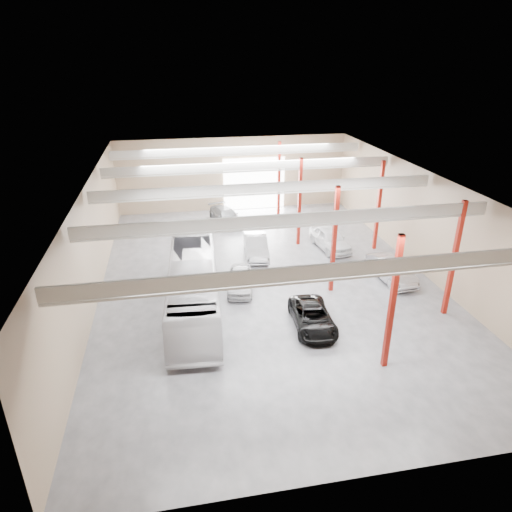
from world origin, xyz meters
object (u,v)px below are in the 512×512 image
object	(u,v)px
coach_bus	(193,287)
car_right_far	(330,239)
car_row_a	(240,280)
car_row_c	(226,216)
black_sedan	(312,317)
car_right_near	(391,270)
car_row_b	(256,246)

from	to	relation	value
coach_bus	car_right_far	distance (m)	13.62
car_row_a	car_row_c	xyz separation A→B (m)	(0.72, 12.82, 0.00)
coach_bus	black_sedan	size ratio (longest dim) A/B	2.57
black_sedan	car_right_near	xyz separation A→B (m)	(6.99, 4.67, 0.11)
car_row_a	car_row_b	bearing A→B (deg)	79.29
coach_bus	car_row_c	world-z (taller)	coach_bus
black_sedan	car_right_far	bearing A→B (deg)	70.03
car_right_far	black_sedan	bearing A→B (deg)	-119.69
black_sedan	car_right_near	size ratio (longest dim) A/B	1.01
black_sedan	car_row_a	xyz separation A→B (m)	(-3.31, 5.20, 0.04)
car_row_a	car_right_far	world-z (taller)	car_right_far
black_sedan	car_row_a	world-z (taller)	car_row_a
coach_bus	car_right_near	distance (m)	13.56
car_row_b	car_right_near	bearing A→B (deg)	-29.18
coach_bus	car_right_near	bearing A→B (deg)	10.97
coach_bus	car_row_b	bearing A→B (deg)	59.05
car_row_b	car_right_near	world-z (taller)	car_row_b
car_row_a	car_right_near	bearing A→B (deg)	7.55
coach_bus	car_row_a	xyz separation A→B (m)	(3.12, 2.29, -0.97)
black_sedan	coach_bus	bearing A→B (deg)	159.44
coach_bus	black_sedan	xyz separation A→B (m)	(6.43, -2.91, -1.01)
car_row_a	car_row_c	world-z (taller)	car_row_c
coach_bus	car_row_b	xyz separation A→B (m)	(5.14, 7.49, -0.87)
car_row_c	car_row_b	bearing A→B (deg)	-96.66
car_row_c	car_right_near	bearing A→B (deg)	-70.67
coach_bus	car_row_b	size ratio (longest dim) A/B	2.49
car_row_c	car_right_near	distance (m)	16.44
car_row_b	car_right_near	size ratio (longest dim) A/B	1.04
car_right_near	black_sedan	bearing A→B (deg)	-151.12
car_right_near	car_row_c	bearing A→B (deg)	120.82
car_row_c	coach_bus	bearing A→B (deg)	-120.59
coach_bus	car_row_b	world-z (taller)	coach_bus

